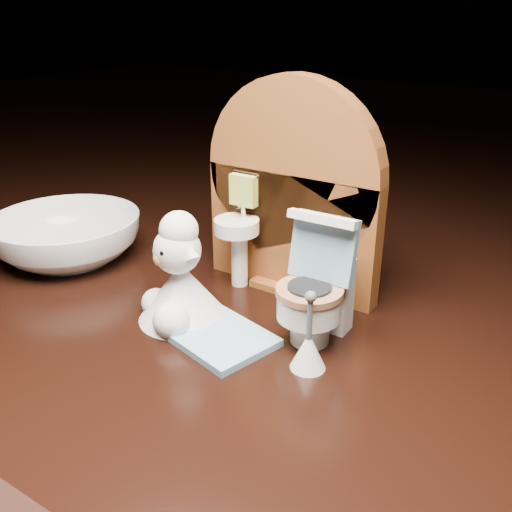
{
  "coord_description": "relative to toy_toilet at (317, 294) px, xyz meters",
  "views": [
    {
      "loc": [
        0.18,
        -0.26,
        0.19
      ],
      "look_at": [
        0.01,
        0.01,
        0.05
      ],
      "focal_mm": 40.0,
      "sensor_mm": 36.0,
      "label": 1
    }
  ],
  "objects": [
    {
      "name": "backdrop_panel",
      "position": [
        -0.05,
        0.05,
        0.04
      ],
      "size": [
        0.13,
        0.05,
        0.15
      ],
      "color": "brown",
      "rests_on": "ground"
    },
    {
      "name": "toy_toilet",
      "position": [
        0.0,
        0.0,
        0.0
      ],
      "size": [
        0.04,
        0.05,
        0.08
      ],
      "rotation": [
        0.0,
        0.0,
        0.02
      ],
      "color": "white",
      "rests_on": "ground"
    },
    {
      "name": "toilet_brush",
      "position": [
        0.01,
        -0.03,
        -0.02
      ],
      "size": [
        0.02,
        0.02,
        0.05
      ],
      "color": "white",
      "rests_on": "ground"
    },
    {
      "name": "bath_mat",
      "position": [
        -0.04,
        -0.04,
        -0.03
      ],
      "size": [
        0.07,
        0.06,
        0.0
      ],
      "primitive_type": "cube",
      "rotation": [
        0.0,
        0.0,
        -0.25
      ],
      "color": "#76A4BE",
      "rests_on": "ground"
    },
    {
      "name": "plush_lamb",
      "position": [
        -0.08,
        -0.03,
        -0.0
      ],
      "size": [
        0.06,
        0.06,
        0.08
      ],
      "rotation": [
        0.0,
        0.0,
        -0.37
      ],
      "color": "white",
      "rests_on": "ground"
    },
    {
      "name": "ceramic_bowl",
      "position": [
        -0.22,
        -0.01,
        -0.01
      ],
      "size": [
        0.14,
        0.14,
        0.04
      ],
      "primitive_type": "imported",
      "rotation": [
        0.0,
        0.0,
        0.27
      ],
      "color": "white",
      "rests_on": "ground"
    }
  ]
}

